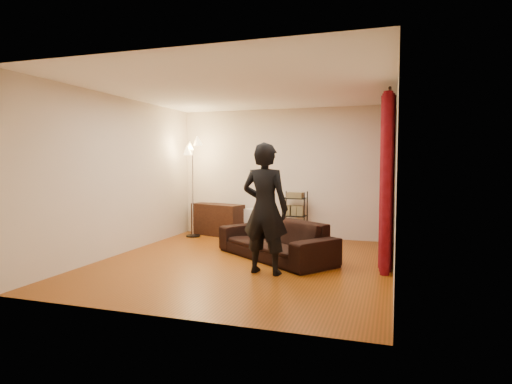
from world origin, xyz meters
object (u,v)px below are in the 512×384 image
(person, at_px, (265,209))
(media_cabinet, at_px, (218,220))
(floor_lamp, at_px, (193,189))
(sofa, at_px, (275,239))
(storage_boxes, at_px, (255,223))
(wire_shelf, at_px, (295,216))

(person, bearing_deg, media_cabinet, -49.61)
(person, bearing_deg, floor_lamp, -40.32)
(sofa, height_order, media_cabinet, media_cabinet)
(sofa, xyz_separation_m, storage_boxes, (-0.97, 1.87, -0.02))
(person, relative_size, storage_boxes, 3.10)
(sofa, height_order, wire_shelf, wire_shelf)
(person, height_order, storage_boxes, person)
(sofa, xyz_separation_m, wire_shelf, (-0.07, 1.76, 0.17))
(storage_boxes, bearing_deg, floor_lamp, -161.31)
(sofa, xyz_separation_m, floor_lamp, (-2.21, 1.45, 0.70))
(media_cabinet, bearing_deg, storage_boxes, 22.66)
(person, height_order, wire_shelf, person)
(person, bearing_deg, storage_boxes, -63.36)
(wire_shelf, bearing_deg, person, -85.02)
(media_cabinet, bearing_deg, person, -38.69)
(person, relative_size, media_cabinet, 1.60)
(floor_lamp, bearing_deg, sofa, -33.27)
(sofa, relative_size, floor_lamp, 1.07)
(media_cabinet, height_order, floor_lamp, floor_lamp)
(media_cabinet, relative_size, floor_lamp, 0.57)
(storage_boxes, height_order, wire_shelf, wire_shelf)
(storage_boxes, relative_size, wire_shelf, 0.61)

